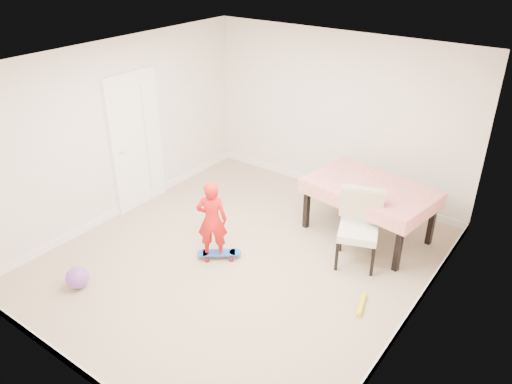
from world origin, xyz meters
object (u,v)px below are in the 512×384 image
Objects in this scene: child at (212,222)px; balloon at (77,278)px; dining_table at (368,211)px; skateboard at (219,255)px; dining_chair at (358,230)px.

child reaches higher than balloon.
dining_table reaches higher than skateboard.
skateboard is (-1.51, -0.97, -0.46)m from dining_chair.
dining_chair is at bearing 44.37° from balloon.
child is 3.88× the size of balloon.
child reaches higher than skateboard.
balloon is (-2.34, -3.17, -0.26)m from dining_table.
child is (-1.40, -1.71, 0.15)m from dining_table.
dining_table is at bearing 83.77° from dining_chair.
child reaches higher than dining_table.
dining_table is 3.94m from balloon.
child reaches higher than dining_chair.
skateboard is 0.54× the size of child.
skateboard is 2.11× the size of balloon.
dining_table is at bearing 53.58° from balloon.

